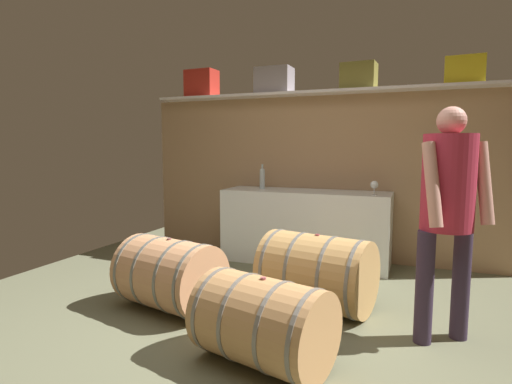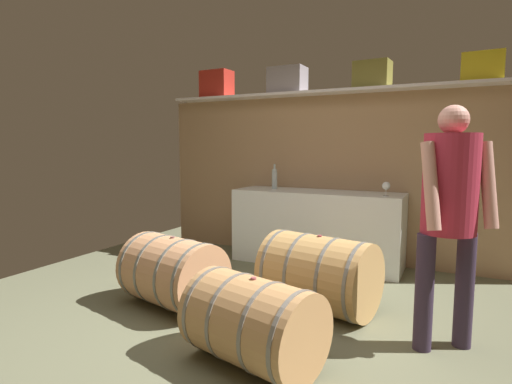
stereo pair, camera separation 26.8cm
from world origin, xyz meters
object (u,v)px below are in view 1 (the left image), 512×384
(toolcase_olive, at_px, (359,77))
(wine_glass, at_px, (374,185))
(wine_barrel_flank, at_px, (263,322))
(toolcase_red, at_px, (202,84))
(work_cabinet, at_px, (305,227))
(wine_barrel_far, at_px, (170,274))
(toolcase_yellow, at_px, (465,71))
(wine_bottle_clear, at_px, (262,178))
(toolcase_grey, at_px, (274,81))
(winemaker_pouring, at_px, (448,200))
(wine_barrel_near, at_px, (317,272))

(toolcase_olive, bearing_deg, wine_glass, -48.59)
(wine_barrel_flank, bearing_deg, toolcase_red, 140.16)
(wine_glass, bearing_deg, work_cabinet, 171.68)
(wine_glass, xyz_separation_m, wine_barrel_far, (-1.49, -1.67, -0.66))
(toolcase_red, height_order, wine_glass, toolcase_red)
(toolcase_red, bearing_deg, toolcase_yellow, 2.27)
(wine_bottle_clear, distance_m, wine_barrel_far, 1.96)
(wine_glass, bearing_deg, toolcase_grey, 165.71)
(toolcase_olive, height_order, work_cabinet, toolcase_olive)
(toolcase_yellow, height_order, wine_barrel_flank, toolcase_yellow)
(toolcase_grey, distance_m, toolcase_olive, 1.01)
(work_cabinet, height_order, wine_bottle_clear, wine_bottle_clear)
(winemaker_pouring, bearing_deg, toolcase_red, -66.16)
(toolcase_grey, height_order, work_cabinet, toolcase_grey)
(wine_barrel_near, relative_size, wine_barrel_flank, 1.07)
(toolcase_red, height_order, toolcase_grey, toolcase_red)
(wine_glass, distance_m, wine_barrel_near, 1.40)
(toolcase_yellow, xyz_separation_m, work_cabinet, (-1.63, -0.20, -1.73))
(wine_bottle_clear, bearing_deg, wine_glass, -6.53)
(toolcase_red, relative_size, wine_glass, 2.59)
(toolcase_red, distance_m, wine_bottle_clear, 1.52)
(toolcase_olive, distance_m, work_cabinet, 1.83)
(toolcase_yellow, xyz_separation_m, winemaker_pouring, (-0.21, -1.77, -1.15))
(toolcase_olive, relative_size, wine_bottle_clear, 1.26)
(wine_glass, distance_m, winemaker_pouring, 1.58)
(wine_glass, bearing_deg, winemaker_pouring, -66.59)
(wine_barrel_far, relative_size, winemaker_pouring, 0.57)
(toolcase_red, relative_size, wine_barrel_near, 0.39)
(wine_glass, bearing_deg, wine_barrel_near, -105.79)
(wine_barrel_far, bearing_deg, toolcase_grey, 96.16)
(toolcase_olive, xyz_separation_m, wine_bottle_clear, (-1.10, -0.17, -1.17))
(work_cabinet, bearing_deg, toolcase_olive, 20.37)
(wine_barrel_near, distance_m, winemaker_pouring, 1.21)
(wine_barrel_far, bearing_deg, winemaker_pouring, 19.00)
(toolcase_yellow, relative_size, wine_glass, 2.48)
(toolcase_olive, xyz_separation_m, toolcase_yellow, (1.08, 0.00, -0.01))
(toolcase_red, xyz_separation_m, toolcase_yellow, (3.10, 0.00, -0.04))
(toolcase_olive, bearing_deg, toolcase_red, -175.52)
(wine_barrel_far, bearing_deg, wine_barrel_flank, -14.51)
(toolcase_red, relative_size, wine_bottle_clear, 1.30)
(wine_barrel_flank, bearing_deg, wine_glass, 93.20)
(toolcase_red, height_order, wine_barrel_far, toolcase_red)
(toolcase_grey, bearing_deg, wine_glass, -13.03)
(work_cabinet, bearing_deg, toolcase_red, 172.12)
(toolcase_red, distance_m, winemaker_pouring, 3.59)
(winemaker_pouring, bearing_deg, work_cabinet, -82.54)
(wine_glass, relative_size, wine_barrel_near, 0.15)
(work_cabinet, distance_m, wine_bottle_clear, 0.79)
(toolcase_yellow, xyz_separation_m, wine_barrel_far, (-2.33, -1.99, -1.85))
(wine_barrel_near, height_order, wine_barrel_flank, wine_barrel_near)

